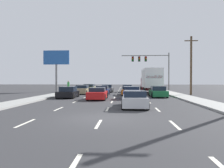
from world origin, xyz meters
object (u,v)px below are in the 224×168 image
object	(u,v)px
car_red	(98,94)
car_white	(127,89)
car_gray	(107,89)
car_silver	(135,99)
car_blue	(131,93)
roadside_billboard	(56,62)
car_black	(68,93)
box_truck	(151,80)
car_tan	(83,90)
car_orange	(128,91)
traffic_signal_mast	(147,62)
pedestrian_near_corner	(68,86)
car_green	(158,92)
car_yellow	(89,88)
car_navy	(102,91)
utility_pole_mid	(191,65)

from	to	relation	value
car_red	car_white	bearing A→B (deg)	77.37
car_gray	car_silver	distance (m)	20.97
car_blue	roadside_billboard	bearing A→B (deg)	131.77
car_black	car_white	size ratio (longest dim) A/B	0.99
car_silver	car_blue	bearing A→B (deg)	90.02
box_truck	car_red	bearing A→B (deg)	-121.78
car_tan	car_gray	bearing A→B (deg)	59.65
car_orange	roadside_billboard	xyz separation A→B (m)	(-12.80, 8.41, 4.79)
car_white	traffic_signal_mast	xyz separation A→B (m)	(3.90, 4.72, 5.02)
car_orange	box_truck	xyz separation A→B (m)	(3.54, 3.47, 1.54)
car_black	traffic_signal_mast	world-z (taller)	traffic_signal_mast
car_blue	pedestrian_near_corner	xyz separation A→B (m)	(-10.25, 12.23, 0.43)
car_black	car_silver	xyz separation A→B (m)	(7.21, -8.26, -0.01)
car_green	roadside_billboard	distance (m)	20.88
traffic_signal_mast	car_yellow	bearing A→B (deg)	-159.46
car_navy	box_truck	world-z (taller)	box_truck
car_silver	traffic_signal_mast	bearing A→B (deg)	82.02
box_truck	traffic_signal_mast	bearing A→B (deg)	87.77
car_white	car_green	world-z (taller)	car_green
car_red	traffic_signal_mast	bearing A→B (deg)	69.60
car_yellow	roadside_billboard	distance (m)	7.76
car_yellow	car_gray	bearing A→B (deg)	-14.94
car_orange	traffic_signal_mast	distance (m)	13.26
car_red	car_green	bearing A→B (deg)	29.50
box_truck	pedestrian_near_corner	size ratio (longest dim) A/B	4.78
car_black	car_gray	distance (m)	12.84
car_gray	car_green	xyz separation A→B (m)	(7.00, -10.50, -0.01)
pedestrian_near_corner	car_yellow	bearing A→B (deg)	27.56
car_navy	car_white	world-z (taller)	car_white
car_navy	car_black	bearing A→B (deg)	-126.27
car_yellow	box_truck	distance (m)	11.18
traffic_signal_mast	pedestrian_near_corner	xyz separation A→B (m)	(-13.82, -5.66, -4.54)
car_red	utility_pole_mid	world-z (taller)	utility_pole_mid
car_blue	car_green	size ratio (longest dim) A/B	0.96
box_truck	pedestrian_near_corner	xyz separation A→B (m)	(-13.50, 2.52, -1.06)
car_navy	car_silver	size ratio (longest dim) A/B	0.97
car_white	utility_pole_mid	bearing A→B (deg)	-37.55
car_red	pedestrian_near_corner	xyz separation A→B (m)	(-6.68, 13.53, 0.48)
car_black	car_gray	world-z (taller)	car_gray
car_tan	car_green	size ratio (longest dim) A/B	1.02
car_green	traffic_signal_mast	world-z (taller)	traffic_signal_mast
car_yellow	roadside_billboard	bearing A→B (deg)	173.30
car_white	box_truck	xyz separation A→B (m)	(3.58, -3.46, 1.53)
car_gray	car_orange	size ratio (longest dim) A/B	0.95
car_silver	pedestrian_near_corner	world-z (taller)	pedestrian_near_corner
car_yellow	car_gray	size ratio (longest dim) A/B	1.03
car_black	box_truck	distance (m)	13.89
car_gray	roadside_billboard	bearing A→B (deg)	170.39
car_gray	car_red	world-z (taller)	car_gray
car_black	traffic_signal_mast	size ratio (longest dim) A/B	0.44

